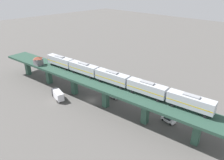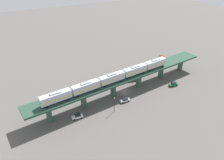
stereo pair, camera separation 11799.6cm
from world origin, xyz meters
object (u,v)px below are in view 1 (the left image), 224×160
object	(u,v)px
signal_hut	(38,60)
street_car_white	(168,119)
delivery_truck	(58,95)
street_car_silver	(113,95)
street_lamp	(137,90)
subway_train	(112,77)
street_car_green	(67,74)

from	to	relation	value
signal_hut	street_car_white	distance (m)	54.02
street_car_white	delivery_truck	distance (m)	38.79
street_car_silver	street_car_white	xyz separation A→B (m)	(-0.86, 22.26, 0.00)
street_car_silver	street_lamp	xyz separation A→B (m)	(-4.02, 7.39, 3.17)
street_car_white	signal_hut	bearing A→B (deg)	-75.73
subway_train	street_car_silver	bearing A→B (deg)	-139.22
street_car_silver	street_lamp	size ratio (longest dim) A/B	0.64
subway_train	street_car_green	distance (m)	33.65
street_car_silver	street_lamp	distance (m)	8.99
street_car_green	delivery_truck	distance (m)	20.41
delivery_truck	street_car_green	bearing A→B (deg)	-134.22
street_car_green	delivery_truck	bearing A→B (deg)	45.78
delivery_truck	street_lamp	distance (m)	27.92
street_car_white	delivery_truck	xyz separation A→B (m)	(15.40, -35.59, 0.82)
signal_hut	street_car_green	bearing A→B (deg)	173.31
subway_train	street_car_white	xyz separation A→B (m)	(-5.44, 18.31, -9.84)
street_car_green	street_car_white	xyz separation A→B (m)	(-1.18, 50.20, 0.00)
signal_hut	street_car_green	distance (m)	15.08
street_car_green	street_car_white	size ratio (longest dim) A/B	1.01
street_car_white	delivery_truck	world-z (taller)	delivery_truck
signal_hut	street_car_silver	size ratio (longest dim) A/B	0.80
street_car_green	delivery_truck	size ratio (longest dim) A/B	0.61
street_car_green	street_car_white	world-z (taller)	same
subway_train	delivery_truck	xyz separation A→B (m)	(9.96, -17.28, -9.02)
street_car_silver	delivery_truck	bearing A→B (deg)	-42.50
street_car_silver	street_car_white	world-z (taller)	same
street_car_white	street_lamp	bearing A→B (deg)	-101.99
subway_train	signal_hut	xyz separation A→B (m)	(7.68, -33.30, -0.74)
signal_hut	street_car_white	world-z (taller)	signal_hut
street_car_silver	delivery_truck	xyz separation A→B (m)	(14.54, -13.33, 0.82)
subway_train	delivery_truck	world-z (taller)	subway_train
street_lamp	street_car_green	bearing A→B (deg)	-83.01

